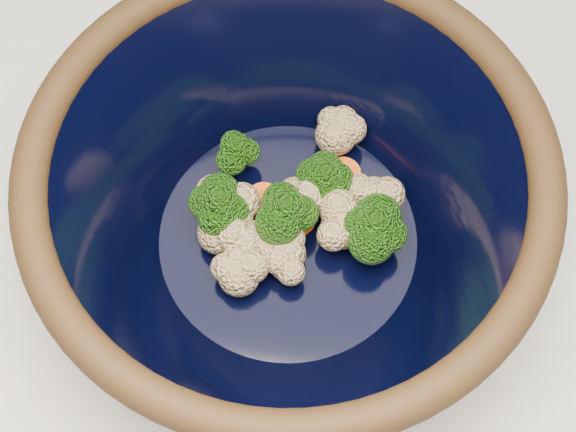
{
  "coord_description": "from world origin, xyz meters",
  "views": [
    {
      "loc": [
        -0.05,
        -0.28,
        1.49
      ],
      "look_at": [
        -0.08,
        -0.03,
        0.97
      ],
      "focal_mm": 50.0,
      "sensor_mm": 36.0,
      "label": 1
    }
  ],
  "objects": [
    {
      "name": "ground",
      "position": [
        0.0,
        0.0,
        0.0
      ],
      "size": [
        3.0,
        3.0,
        0.0
      ],
      "primitive_type": "plane",
      "color": "#9E7A54",
      "rests_on": "ground"
    },
    {
      "name": "vegetable_pile",
      "position": [
        -0.08,
        -0.02,
        0.96
      ],
      "size": [
        0.16,
        0.16,
        0.06
      ],
      "color": "#608442",
      "rests_on": "mixing_bowl"
    },
    {
      "name": "counter",
      "position": [
        0.0,
        0.0,
        0.45
      ],
      "size": [
        1.2,
        1.2,
        0.9
      ],
      "primitive_type": "cube",
      "color": "silver",
      "rests_on": "ground"
    },
    {
      "name": "mixing_bowl",
      "position": [
        -0.08,
        -0.03,
        0.99
      ],
      "size": [
        0.41,
        0.41,
        0.15
      ],
      "rotation": [
        0.0,
        0.0,
        -0.25
      ],
      "color": "black",
      "rests_on": "counter"
    }
  ]
}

